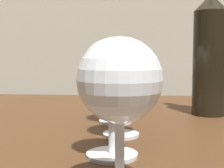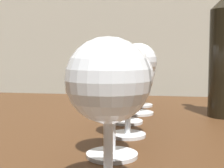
{
  "view_description": "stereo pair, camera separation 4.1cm",
  "coord_description": "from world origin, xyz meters",
  "px_view_note": "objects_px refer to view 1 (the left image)",
  "views": [
    {
      "loc": [
        0.1,
        -0.6,
        0.9
      ],
      "look_at": [
        0.07,
        -0.19,
        0.86
      ],
      "focal_mm": 52.85,
      "sensor_mm": 36.0,
      "label": 1
    },
    {
      "loc": [
        0.14,
        -0.6,
        0.9
      ],
      "look_at": [
        0.07,
        -0.19,
        0.86
      ],
      "focal_mm": 52.85,
      "sensor_mm": 36.0,
      "label": 2
    }
  ],
  "objects_px": {
    "wine_glass_pinot": "(112,72)",
    "wine_glass_port": "(124,64)",
    "wine_glass_white": "(121,77)",
    "wine_glass_empty": "(116,67)",
    "wine_glass_cabernet": "(124,71)",
    "wine_glass_amber": "(120,85)",
    "wine_bottle": "(210,51)"
  },
  "relations": [
    {
      "from": "wine_glass_amber",
      "to": "wine_glass_port",
      "type": "bearing_deg",
      "value": 91.25
    },
    {
      "from": "wine_glass_pinot",
      "to": "wine_glass_empty",
      "type": "distance_m",
      "value": 0.21
    },
    {
      "from": "wine_glass_pinot",
      "to": "wine_glass_port",
      "type": "distance_m",
      "value": 0.3
    },
    {
      "from": "wine_glass_cabernet",
      "to": "wine_glass_port",
      "type": "bearing_deg",
      "value": -87.48
    },
    {
      "from": "wine_glass_white",
      "to": "wine_glass_port",
      "type": "bearing_deg",
      "value": 90.4
    },
    {
      "from": "wine_glass_amber",
      "to": "wine_glass_white",
      "type": "xyz_separation_m",
      "value": [
        -0.01,
        0.21,
        -0.01
      ]
    },
    {
      "from": "wine_glass_white",
      "to": "wine_bottle",
      "type": "xyz_separation_m",
      "value": [
        0.18,
        0.2,
        0.04
      ]
    },
    {
      "from": "wine_glass_amber",
      "to": "wine_glass_cabernet",
      "type": "bearing_deg",
      "value": 91.52
    },
    {
      "from": "wine_glass_amber",
      "to": "wine_bottle",
      "type": "relative_size",
      "value": 0.43
    },
    {
      "from": "wine_glass_empty",
      "to": "wine_bottle",
      "type": "xyz_separation_m",
      "value": [
        0.19,
        0.1,
        0.03
      ]
    },
    {
      "from": "wine_glass_pinot",
      "to": "wine_glass_cabernet",
      "type": "distance_m",
      "value": 0.41
    },
    {
      "from": "wine_bottle",
      "to": "wine_glass_pinot",
      "type": "bearing_deg",
      "value": -121.56
    },
    {
      "from": "wine_glass_cabernet",
      "to": "wine_glass_empty",
      "type": "bearing_deg",
      "value": -92.39
    },
    {
      "from": "wine_glass_amber",
      "to": "wine_glass_empty",
      "type": "relative_size",
      "value": 0.98
    },
    {
      "from": "wine_glass_white",
      "to": "wine_bottle",
      "type": "height_order",
      "value": "wine_bottle"
    },
    {
      "from": "wine_glass_pinot",
      "to": "wine_glass_empty",
      "type": "xyz_separation_m",
      "value": [
        -0.01,
        0.21,
        -0.0
      ]
    },
    {
      "from": "wine_glass_pinot",
      "to": "wine_glass_cabernet",
      "type": "xyz_separation_m",
      "value": [
        0.0,
        0.41,
        -0.02
      ]
    },
    {
      "from": "wine_glass_pinot",
      "to": "wine_glass_cabernet",
      "type": "height_order",
      "value": "wine_glass_pinot"
    },
    {
      "from": "wine_glass_pinot",
      "to": "wine_glass_white",
      "type": "relative_size",
      "value": 1.1
    },
    {
      "from": "wine_glass_white",
      "to": "wine_glass_cabernet",
      "type": "relative_size",
      "value": 1.07
    },
    {
      "from": "wine_bottle",
      "to": "wine_glass_cabernet",
      "type": "bearing_deg",
      "value": 149.9
    },
    {
      "from": "wine_glass_white",
      "to": "wine_glass_empty",
      "type": "xyz_separation_m",
      "value": [
        -0.01,
        0.1,
        0.01
      ]
    },
    {
      "from": "wine_glass_cabernet",
      "to": "wine_glass_pinot",
      "type": "bearing_deg",
      "value": -90.11
    },
    {
      "from": "wine_glass_amber",
      "to": "wine_glass_pinot",
      "type": "height_order",
      "value": "wine_glass_pinot"
    },
    {
      "from": "wine_glass_pinot",
      "to": "wine_bottle",
      "type": "height_order",
      "value": "wine_bottle"
    },
    {
      "from": "wine_glass_white",
      "to": "wine_glass_empty",
      "type": "height_order",
      "value": "wine_glass_empty"
    },
    {
      "from": "wine_glass_pinot",
      "to": "wine_glass_empty",
      "type": "bearing_deg",
      "value": 92.12
    },
    {
      "from": "wine_glass_amber",
      "to": "wine_glass_pinot",
      "type": "bearing_deg",
      "value": 97.76
    },
    {
      "from": "wine_glass_empty",
      "to": "wine_glass_cabernet",
      "type": "height_order",
      "value": "wine_glass_empty"
    },
    {
      "from": "wine_glass_amber",
      "to": "wine_bottle",
      "type": "bearing_deg",
      "value": 67.27
    },
    {
      "from": "wine_glass_empty",
      "to": "wine_bottle",
      "type": "distance_m",
      "value": 0.22
    },
    {
      "from": "wine_glass_empty",
      "to": "wine_glass_port",
      "type": "bearing_deg",
      "value": 82.03
    }
  ]
}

